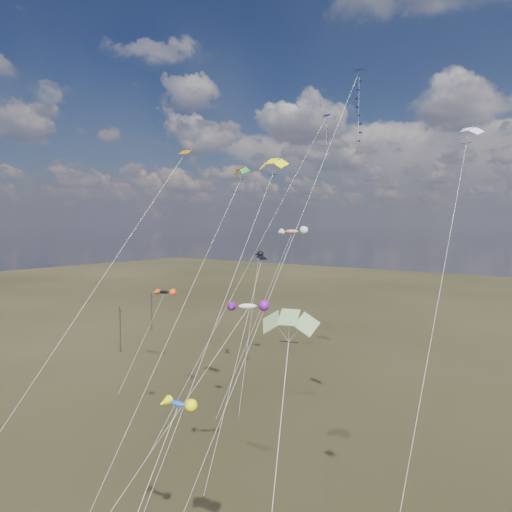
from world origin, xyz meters
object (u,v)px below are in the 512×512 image
Objects in this scene: utility_pole_near at (120,329)px; novelty_black_orange at (164,292)px; utility_pole_far at (152,311)px; diamond_black_high at (351,124)px; parafoil_yellow at (272,162)px.

novelty_black_orange is (14.27, -2.81, 8.01)m from utility_pole_near.
utility_pole_far is 66.11m from diamond_black_high.
utility_pole_near is 48.27m from parafoil_yellow.
utility_pole_far is (-8.00, 14.00, 0.00)m from utility_pole_near.
utility_pole_near is at bearing -60.26° from utility_pole_far.
utility_pole_near is at bearing 168.02° from diamond_black_high.
diamond_black_high is 38.84m from novelty_black_orange.
novelty_black_orange is (-25.73, 9.26, -16.16)m from parafoil_yellow.
parafoil_yellow is at bearing -16.79° from utility_pole_near.
parafoil_yellow is at bearing -164.18° from diamond_black_high.
utility_pole_far is at bearing 142.96° from novelty_black_orange.
diamond_black_high reaches higher than utility_pole_near.
utility_pole_near is 1.00× the size of utility_pole_far.
novelty_black_orange is at bearing 167.66° from diamond_black_high.
utility_pole_far is 0.63× the size of novelty_black_orange.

